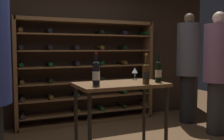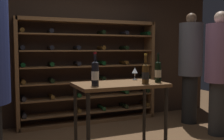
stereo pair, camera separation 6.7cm
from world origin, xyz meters
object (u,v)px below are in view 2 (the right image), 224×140
Objects in this scene: wine_bottle_black_capsule at (95,73)px; wine_bottle_red_label at (158,71)px; person_bystander_red_print at (219,67)px; person_guest_plum_blouse at (190,62)px; wine_bottle_amber_reserve at (145,73)px; wine_glass_stemmed_left at (135,71)px; wine_rack at (89,72)px; tasting_table at (120,94)px.

wine_bottle_red_label is at bearing 0.26° from wine_bottle_black_capsule.
wine_bottle_black_capsule is at bearing -138.09° from person_bystander_red_print.
person_guest_plum_blouse is 1.90m from wine_bottle_red_label.
person_guest_plum_blouse is 5.76× the size of wine_bottle_amber_reserve.
wine_rack is at bearing 93.86° from wine_glass_stemmed_left.
wine_bottle_red_label is at bearing 92.13° from person_guest_plum_blouse.
person_guest_plum_blouse reaches higher than wine_bottle_amber_reserve.
wine_glass_stemmed_left is at bearing 110.31° from wine_bottle_red_label.
person_bystander_red_print is 1.74m from wine_bottle_amber_reserve.
person_bystander_red_print reaches higher than tasting_table.
person_bystander_red_print reaches higher than wine_bottle_red_label.
person_bystander_red_print is at bearing 18.11° from wine_bottle_amber_reserve.
tasting_table is 0.53m from wine_bottle_red_label.
wine_glass_stemmed_left is (-0.13, 0.35, -0.02)m from wine_bottle_red_label.
wine_bottle_black_capsule reaches higher than wine_bottle_amber_reserve.
person_bystander_red_print reaches higher than wine_bottle_black_capsule.
wine_rack reaches higher than wine_bottle_amber_reserve.
person_guest_plum_blouse is at bearing 37.04° from wine_bottle_amber_reserve.
wine_rack is 2.25m from person_bystander_red_print.
person_guest_plum_blouse is at bearing 117.58° from person_bystander_red_print.
person_guest_plum_blouse reaches higher than wine_rack.
wine_rack is 2.48× the size of tasting_table.
wine_rack is at bearing 83.55° from tasting_table.
person_guest_plum_blouse is 5.50× the size of wine_bottle_black_capsule.
wine_bottle_amber_reserve is (-1.68, -1.27, -0.03)m from person_guest_plum_blouse.
wine_bottle_red_label is 0.80m from wine_bottle_black_capsule.
wine_bottle_black_capsule is at bearing 173.86° from wine_bottle_amber_reserve.
tasting_table is at bearing 164.76° from wine_bottle_red_label.
tasting_table is at bearing 82.29° from person_guest_plum_blouse.
wine_rack reaches higher than tasting_table.
wine_bottle_red_label is at bearing 17.50° from wine_bottle_amber_reserve.
person_guest_plum_blouse is 2.57m from wine_bottle_black_capsule.
wine_rack is 1.33× the size of person_bystander_red_print.
person_guest_plum_blouse is (1.71, -0.75, 0.19)m from wine_rack.
wine_rack is 1.85m from tasting_table.
wine_glass_stemmed_left is (0.11, -1.61, 0.14)m from wine_rack.
wine_rack is at bearing 90.72° from wine_bottle_amber_reserve.
person_bystander_red_print is 5.58× the size of wine_bottle_amber_reserve.
wine_bottle_red_label reaches higher than wine_bottle_amber_reserve.
wine_bottle_black_capsule reaches higher than wine_glass_stemmed_left.
wine_bottle_amber_reserve reaches higher than wine_glass_stemmed_left.
wine_bottle_black_capsule is (-0.59, 0.06, 0.02)m from wine_bottle_amber_reserve.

